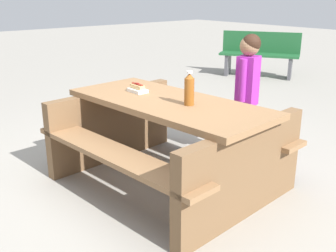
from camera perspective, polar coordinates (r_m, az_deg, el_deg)
name	(u,v)px	position (r m, az deg, el deg)	size (l,w,h in m)	color
ground_plane	(168,182)	(3.60, 0.00, -7.95)	(30.00, 30.00, 0.00)	gray
picnic_table	(168,135)	(3.42, 0.00, -1.27)	(1.89, 1.52, 0.75)	olive
soda_bottle	(189,89)	(3.16, 3.01, 5.19)	(0.08, 0.08, 0.27)	brown
hotdog_tray	(138,89)	(3.60, -4.32, 5.27)	(0.18, 0.11, 0.08)	white
child_in_coat	(248,81)	(3.94, 11.18, 6.20)	(0.22, 0.30, 1.23)	#3F334C
park_bench_mid	(260,53)	(8.18, 12.77, 9.97)	(1.50, 1.09, 0.85)	#1E592D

